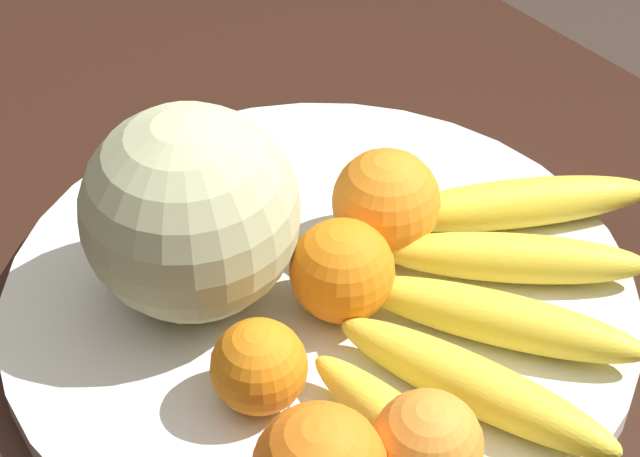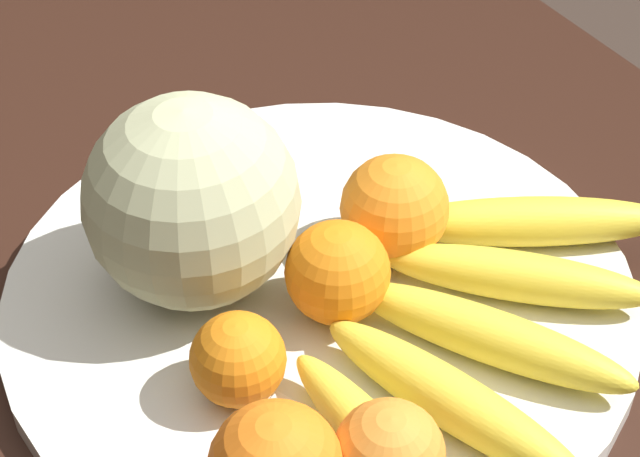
{
  "view_description": "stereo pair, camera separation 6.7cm",
  "coord_description": "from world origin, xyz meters",
  "px_view_note": "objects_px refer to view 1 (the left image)",
  "views": [
    {
      "loc": [
        0.34,
        -0.25,
        1.27
      ],
      "look_at": [
        -0.05,
        0.05,
        0.82
      ],
      "focal_mm": 60.0,
      "sensor_mm": 36.0,
      "label": 1
    },
    {
      "loc": [
        0.38,
        -0.2,
        1.27
      ],
      "look_at": [
        -0.05,
        0.05,
        0.82
      ],
      "focal_mm": 60.0,
      "sensor_mm": 36.0,
      "label": 2
    }
  ],
  "objects_px": {
    "orange_mid_center": "(264,372)",
    "orange_back_right": "(386,202)",
    "produce_tag": "(344,437)",
    "fruit_bowl": "(320,294)",
    "orange_front_left": "(427,445)",
    "banana_bunch": "(489,314)",
    "melon": "(190,212)",
    "orange_front_right": "(342,271)"
  },
  "relations": [
    {
      "from": "fruit_bowl",
      "to": "orange_front_left",
      "type": "relative_size",
      "value": 6.87
    },
    {
      "from": "melon",
      "to": "orange_mid_center",
      "type": "xyz_separation_m",
      "value": [
        0.1,
        -0.02,
        -0.04
      ]
    },
    {
      "from": "orange_front_left",
      "to": "orange_back_right",
      "type": "bearing_deg",
      "value": 146.2
    },
    {
      "from": "melon",
      "to": "fruit_bowl",
      "type": "bearing_deg",
      "value": 56.44
    },
    {
      "from": "orange_front_left",
      "to": "orange_front_right",
      "type": "height_order",
      "value": "orange_front_right"
    },
    {
      "from": "orange_front_right",
      "to": "orange_mid_center",
      "type": "bearing_deg",
      "value": -68.06
    },
    {
      "from": "fruit_bowl",
      "to": "banana_bunch",
      "type": "distance_m",
      "value": 0.12
    },
    {
      "from": "orange_front_right",
      "to": "orange_back_right",
      "type": "relative_size",
      "value": 0.92
    },
    {
      "from": "melon",
      "to": "produce_tag",
      "type": "distance_m",
      "value": 0.16
    },
    {
      "from": "melon",
      "to": "orange_back_right",
      "type": "height_order",
      "value": "melon"
    },
    {
      "from": "orange_mid_center",
      "to": "orange_back_right",
      "type": "height_order",
      "value": "orange_back_right"
    },
    {
      "from": "orange_mid_center",
      "to": "produce_tag",
      "type": "bearing_deg",
      "value": 23.39
    },
    {
      "from": "banana_bunch",
      "to": "produce_tag",
      "type": "distance_m",
      "value": 0.12
    },
    {
      "from": "fruit_bowl",
      "to": "orange_mid_center",
      "type": "relative_size",
      "value": 7.34
    },
    {
      "from": "banana_bunch",
      "to": "orange_back_right",
      "type": "distance_m",
      "value": 0.11
    },
    {
      "from": "fruit_bowl",
      "to": "produce_tag",
      "type": "relative_size",
      "value": 5.21
    },
    {
      "from": "fruit_bowl",
      "to": "orange_front_left",
      "type": "height_order",
      "value": "orange_front_left"
    },
    {
      "from": "fruit_bowl",
      "to": "orange_front_right",
      "type": "height_order",
      "value": "orange_front_right"
    },
    {
      "from": "fruit_bowl",
      "to": "banana_bunch",
      "type": "xyz_separation_m",
      "value": [
        0.1,
        0.06,
        0.03
      ]
    },
    {
      "from": "fruit_bowl",
      "to": "orange_mid_center",
      "type": "xyz_separation_m",
      "value": [
        0.06,
        -0.09,
        0.04
      ]
    },
    {
      "from": "melon",
      "to": "banana_bunch",
      "type": "xyz_separation_m",
      "value": [
        0.14,
        0.12,
        -0.05
      ]
    },
    {
      "from": "orange_front_left",
      "to": "orange_back_right",
      "type": "relative_size",
      "value": 0.84
    },
    {
      "from": "orange_mid_center",
      "to": "produce_tag",
      "type": "relative_size",
      "value": 0.71
    },
    {
      "from": "orange_front_left",
      "to": "orange_back_right",
      "type": "xyz_separation_m",
      "value": [
        -0.16,
        0.11,
        0.01
      ]
    },
    {
      "from": "produce_tag",
      "to": "banana_bunch",
      "type": "bearing_deg",
      "value": 69.3
    },
    {
      "from": "orange_front_right",
      "to": "produce_tag",
      "type": "distance_m",
      "value": 0.11
    },
    {
      "from": "fruit_bowl",
      "to": "orange_front_left",
      "type": "xyz_separation_m",
      "value": [
        0.15,
        -0.05,
        0.04
      ]
    },
    {
      "from": "orange_back_right",
      "to": "produce_tag",
      "type": "xyz_separation_m",
      "value": [
        0.11,
        -0.13,
        -0.03
      ]
    },
    {
      "from": "orange_front_left",
      "to": "produce_tag",
      "type": "bearing_deg",
      "value": -159.92
    },
    {
      "from": "melon",
      "to": "orange_back_right",
      "type": "distance_m",
      "value": 0.14
    },
    {
      "from": "banana_bunch",
      "to": "orange_front_left",
      "type": "xyz_separation_m",
      "value": [
        0.06,
        -0.1,
        0.01
      ]
    },
    {
      "from": "orange_front_right",
      "to": "orange_back_right",
      "type": "xyz_separation_m",
      "value": [
        -0.03,
        0.06,
        0.0
      ]
    },
    {
      "from": "orange_back_right",
      "to": "produce_tag",
      "type": "height_order",
      "value": "orange_back_right"
    },
    {
      "from": "banana_bunch",
      "to": "orange_back_right",
      "type": "bearing_deg",
      "value": 144.42
    },
    {
      "from": "orange_front_left",
      "to": "produce_tag",
      "type": "height_order",
      "value": "orange_front_left"
    },
    {
      "from": "banana_bunch",
      "to": "orange_mid_center",
      "type": "distance_m",
      "value": 0.15
    },
    {
      "from": "fruit_bowl",
      "to": "orange_mid_center",
      "type": "height_order",
      "value": "orange_mid_center"
    },
    {
      "from": "fruit_bowl",
      "to": "orange_back_right",
      "type": "relative_size",
      "value": 5.74
    },
    {
      "from": "fruit_bowl",
      "to": "orange_front_right",
      "type": "bearing_deg",
      "value": -4.09
    },
    {
      "from": "fruit_bowl",
      "to": "melon",
      "type": "distance_m",
      "value": 0.11
    },
    {
      "from": "fruit_bowl",
      "to": "produce_tag",
      "type": "bearing_deg",
      "value": -31.35
    },
    {
      "from": "banana_bunch",
      "to": "orange_front_right",
      "type": "xyz_separation_m",
      "value": [
        -0.07,
        -0.06,
        0.02
      ]
    }
  ]
}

